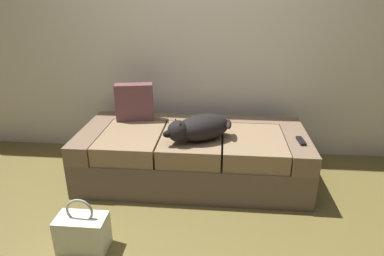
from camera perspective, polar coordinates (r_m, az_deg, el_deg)
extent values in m
plane|color=brown|center=(2.31, -2.24, -20.62)|extent=(10.00, 10.00, 0.00)
cube|color=silver|center=(3.33, 1.16, 19.14)|extent=(6.40, 0.10, 2.80)
cube|color=brown|center=(3.02, 0.09, -5.89)|extent=(1.94, 0.88, 0.30)
cube|color=#765E49|center=(3.12, -16.05, -1.29)|extent=(0.20, 0.88, 0.15)
cube|color=#765E49|center=(2.98, 17.00, -2.48)|extent=(0.20, 0.88, 0.15)
cube|color=#765E49|center=(3.24, 0.63, 0.47)|extent=(1.54, 0.20, 0.15)
cube|color=#8A7051|center=(2.92, -10.18, -2.34)|extent=(0.50, 0.66, 0.15)
cube|color=#8A7051|center=(2.83, -0.09, -2.77)|extent=(0.50, 0.66, 0.15)
cube|color=#8A7051|center=(2.84, 10.31, -3.12)|extent=(0.50, 0.66, 0.15)
ellipsoid|color=black|center=(2.70, 1.87, 0.13)|extent=(0.52, 0.45, 0.21)
sphere|color=black|center=(2.61, -2.35, -0.52)|extent=(0.17, 0.17, 0.17)
ellipsoid|color=black|center=(2.59, -3.91, -1.00)|extent=(0.12, 0.11, 0.06)
cone|color=black|center=(2.55, -1.96, 0.45)|extent=(0.04, 0.04, 0.05)
cone|color=black|center=(2.63, -2.78, 1.13)|extent=(0.04, 0.04, 0.05)
ellipsoid|color=black|center=(2.75, 6.17, 0.66)|extent=(0.05, 0.18, 0.05)
cube|color=black|center=(2.82, 17.94, -2.09)|extent=(0.06, 0.15, 0.02)
cube|color=brown|center=(3.15, -9.70, 4.33)|extent=(0.36, 0.18, 0.34)
cube|color=silver|center=(2.39, -17.97, -16.52)|extent=(0.32, 0.18, 0.24)
torus|color=#9FA193|center=(2.29, -18.47, -13.16)|extent=(0.18, 0.02, 0.18)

